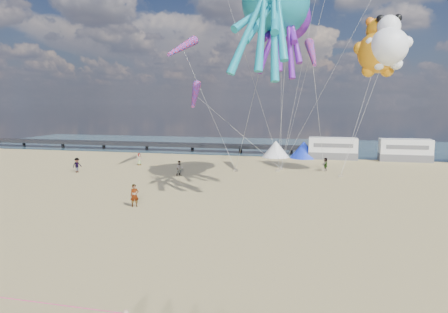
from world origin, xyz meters
The scene contains 24 objects.
ground centered at (0.00, 0.00, 0.00)m, with size 120.00×120.00×0.00m, color tan.
water centered at (0.00, 55.00, 0.02)m, with size 120.00×120.00×0.00m, color #31505E.
pier centered at (-28.00, 44.00, 1.00)m, with size 60.00×3.00×0.50m, color black.
motorhome_0 centered at (6.00, 40.00, 1.50)m, with size 6.60×2.50×3.00m, color silver.
motorhome_1 centered at (15.50, 40.00, 1.50)m, with size 6.60×2.50×3.00m, color silver.
tent_white centered at (-2.00, 40.00, 1.20)m, with size 4.00×4.00×2.40m, color white.
tent_blue centered at (2.00, 40.00, 1.20)m, with size 4.00×4.00×2.40m, color #1933CC.
standing_person centered at (-9.67, 9.52, 0.88)m, with size 0.64×0.42×1.75m, color tan.
beachgoer_0 centered at (-18.18, 28.59, 0.77)m, with size 0.56×0.37×1.53m, color #7F6659.
beachgoer_1 centered at (-10.67, 22.67, 0.82)m, with size 0.81×0.52×1.65m, color #7F6659.
beachgoer_2 centered at (-22.74, 21.97, 0.84)m, with size 0.82×0.64×1.68m, color #7F6659.
beachgoer_4 centered at (4.83, 29.48, 0.77)m, with size 0.91×0.38×1.55m, color #7F6659.
sandbag_a centered at (-5.28, 26.77, 0.11)m, with size 0.50×0.35×0.22m, color gray.
sandbag_b centered at (-0.51, 27.69, 0.11)m, with size 0.50×0.35×0.22m, color gray.
sandbag_c centered at (6.36, 25.80, 0.11)m, with size 0.50×0.35×0.22m, color gray.
sandbag_d centered at (4.70, 29.43, 0.11)m, with size 0.50×0.35×0.22m, color gray.
sandbag_e centered at (-0.26, 29.13, 0.11)m, with size 0.50×0.35×0.22m, color gray.
kite_octopus_teal centered at (-0.06, 18.16, 16.43)m, with size 4.66×10.87×12.43m, color teal, non-canonical shape.
kite_octopus_purple centered at (0.76, 21.76, 15.88)m, with size 3.99×9.31×10.64m, color #5C1694, non-canonical shape.
kite_panda centered at (10.39, 25.21, 13.34)m, with size 4.58×4.31×6.46m, color white, non-canonical shape.
kite_teddy_orange centered at (9.63, 26.27, 12.98)m, with size 5.12×4.82×7.23m, color orange, non-canonical shape.
windsock_left centered at (-11.20, 25.59, 14.04)m, with size 1.10×7.02×7.02m, color red, non-canonical shape.
windsock_mid centered at (3.00, 23.76, 12.79)m, with size 1.00×6.81×6.81m, color red, non-canonical shape.
windsock_right centered at (-8.39, 21.19, 8.68)m, with size 0.90×4.91×4.91m, color red, non-canonical shape.
Camera 1 is at (3.73, -17.89, 7.92)m, focal length 32.00 mm.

